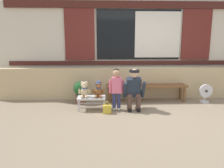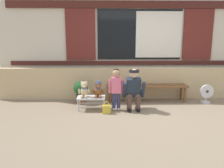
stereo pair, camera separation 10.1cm
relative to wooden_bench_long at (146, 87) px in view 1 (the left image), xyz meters
The scene contains 12 objects.
ground_plane 1.13m from the wooden_bench_long, 95.70° to the right, with size 60.00×60.00×0.00m, color #84725B.
brick_low_wall 0.38m from the wooden_bench_long, 106.18° to the left, with size 7.89×0.25×0.85m, color tan.
shop_facade 1.62m from the wooden_bench_long, 96.61° to the left, with size 8.05×0.26×3.45m.
wooden_bench_long is the anchor object (origin of this frame).
small_display_bench 1.56m from the wooden_bench_long, 154.77° to the right, with size 0.64×0.36×0.30m.
teddy_bear_plain 1.70m from the wooden_bench_long, 157.11° to the right, with size 0.28×0.26×0.36m.
teddy_bear_with_hat 1.42m from the wooden_bench_long, 152.08° to the right, with size 0.28×0.27×0.36m.
child_standing 1.11m from the wooden_bench_long, 139.66° to the right, with size 0.35×0.18×0.96m.
adult_crouching 0.82m from the wooden_bench_long, 121.84° to the right, with size 0.50×0.49×0.95m.
handbag_on_ground 1.45m from the wooden_bench_long, 137.86° to the right, with size 0.18×0.11×0.27m.
potted_plant 1.72m from the wooden_bench_long, behind, with size 0.36×0.36×0.57m.
floor_fan 1.52m from the wooden_bench_long, ahead, with size 0.34×0.24×0.48m.
Camera 1 is at (-1.03, -4.34, 1.52)m, focal length 33.93 mm.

